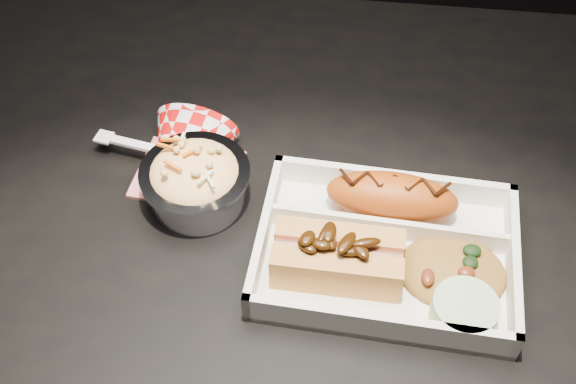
% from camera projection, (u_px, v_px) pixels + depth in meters
% --- Properties ---
extents(dining_table, '(1.20, 0.80, 0.75)m').
position_uv_depth(dining_table, '(313.00, 274.00, 0.82)').
color(dining_table, black).
rests_on(dining_table, ground).
extents(food_tray, '(0.26, 0.19, 0.04)m').
position_uv_depth(food_tray, '(385.00, 254.00, 0.71)').
color(food_tray, silver).
rests_on(food_tray, dining_table).
extents(fried_pastry, '(0.14, 0.06, 0.05)m').
position_uv_depth(fried_pastry, '(392.00, 197.00, 0.73)').
color(fried_pastry, '#AC4711').
rests_on(fried_pastry, food_tray).
extents(hotdog, '(0.12, 0.06, 0.06)m').
position_uv_depth(hotdog, '(338.00, 256.00, 0.68)').
color(hotdog, '#D19047').
rests_on(hotdog, food_tray).
extents(fried_rice_mound, '(0.11, 0.09, 0.03)m').
position_uv_depth(fried_rice_mound, '(454.00, 265.00, 0.69)').
color(fried_rice_mound, '#9F6E2E').
rests_on(fried_rice_mound, food_tray).
extents(cupcake_liner, '(0.06, 0.06, 0.03)m').
position_uv_depth(cupcake_liner, '(464.00, 312.00, 0.65)').
color(cupcake_liner, '#AFCB9A').
rests_on(cupcake_liner, food_tray).
extents(foil_coleslaw_cup, '(0.11, 0.11, 0.07)m').
position_uv_depth(foil_coleslaw_cup, '(195.00, 179.00, 0.74)').
color(foil_coleslaw_cup, silver).
rests_on(foil_coleslaw_cup, dining_table).
extents(napkin_fork, '(0.17, 0.13, 0.10)m').
position_uv_depth(napkin_fork, '(179.00, 157.00, 0.79)').
color(napkin_fork, red).
rests_on(napkin_fork, dining_table).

